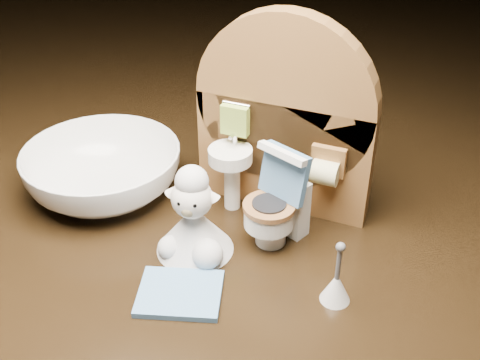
# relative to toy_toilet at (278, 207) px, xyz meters

# --- Properties ---
(backdrop_panel) EXTENTS (0.13, 0.05, 0.15)m
(backdrop_panel) POSITION_rel_toy_toilet_xyz_m (-0.01, 0.04, 0.04)
(backdrop_panel) COLOR brown
(backdrop_panel) RESTS_ON ground
(toy_toilet) EXTENTS (0.04, 0.05, 0.07)m
(toy_toilet) POSITION_rel_toy_toilet_xyz_m (0.00, 0.00, 0.00)
(toy_toilet) COLOR white
(toy_toilet) RESTS_ON ground
(bath_mat) EXTENTS (0.06, 0.06, 0.00)m
(bath_mat) POSITION_rel_toy_toilet_xyz_m (-0.04, -0.08, -0.02)
(bath_mat) COLOR #5381B1
(bath_mat) RESTS_ON ground
(toilet_brush) EXTENTS (0.02, 0.02, 0.05)m
(toilet_brush) POSITION_rel_toy_toilet_xyz_m (0.05, -0.04, -0.01)
(toilet_brush) COLOR white
(toilet_brush) RESTS_ON ground
(plush_lamb) EXTENTS (0.05, 0.05, 0.07)m
(plush_lamb) POSITION_rel_toy_toilet_xyz_m (-0.05, -0.04, -0.00)
(plush_lamb) COLOR silver
(plush_lamb) RESTS_ON ground
(ceramic_bowl) EXTENTS (0.14, 0.14, 0.04)m
(ceramic_bowl) POSITION_rel_toy_toilet_xyz_m (-0.14, 0.00, -0.01)
(ceramic_bowl) COLOR white
(ceramic_bowl) RESTS_ON ground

